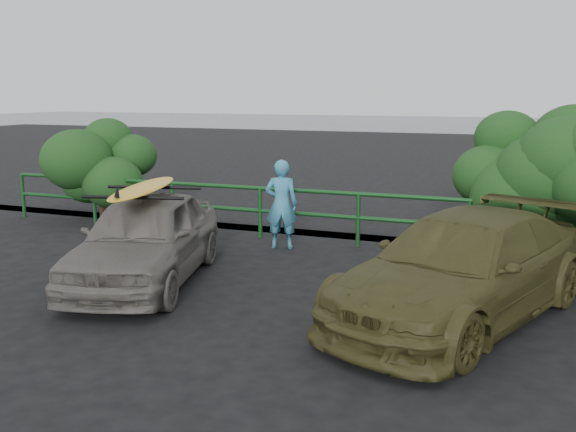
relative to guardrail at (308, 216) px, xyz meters
name	(u,v)px	position (x,y,z in m)	size (l,w,h in m)	color
ground	(171,329)	(0.00, -5.00, -0.52)	(80.00, 80.00, 0.00)	black
ocean	(496,122)	(0.00, 55.00, -0.52)	(200.00, 200.00, 0.00)	#525C64
guardrail	(308,216)	(0.00, 0.00, 0.00)	(14.00, 0.08, 1.04)	#14461B
shrub_left	(111,172)	(-4.80, 0.40, 0.59)	(3.20, 2.40, 2.22)	#1D471A
sedan	(146,238)	(-1.41, -3.37, 0.16)	(1.60, 3.99, 1.36)	#67625C
olive_vehicle	(463,268)	(3.27, -3.31, 0.15)	(1.88, 4.61, 1.34)	#44411E
man	(281,204)	(-0.30, -0.60, 0.31)	(0.60, 0.40, 1.65)	teal
roof_rack	(144,192)	(-1.41, -3.37, 0.86)	(1.49, 1.04, 0.05)	black
surfboard	(144,188)	(-1.41, -3.37, 0.93)	(0.54, 2.58, 0.08)	gold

